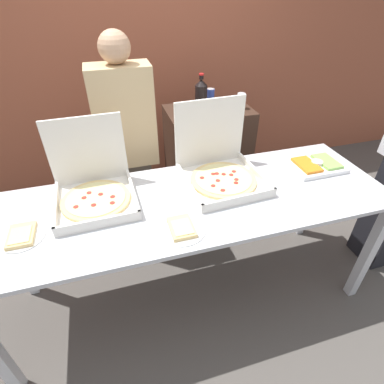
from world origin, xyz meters
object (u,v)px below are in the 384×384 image
(paper_plate_front_right, at_px, (182,228))
(soda_can_colored, at_px, (210,96))
(veggie_tray, at_px, (316,165))
(soda_bottle, at_px, (201,94))
(soda_can_silver, at_px, (241,101))
(paper_plate_front_center, at_px, (22,236))
(pizza_box_near_right, at_px, (94,187))
(pizza_box_near_left, at_px, (220,168))
(person_guest_plaid, at_px, (129,152))

(paper_plate_front_right, relative_size, soda_can_colored, 2.00)
(veggie_tray, bearing_deg, paper_plate_front_right, -162.26)
(soda_bottle, relative_size, soda_can_silver, 2.22)
(paper_plate_front_right, distance_m, veggie_tray, 1.06)
(paper_plate_front_center, bearing_deg, paper_plate_front_right, -12.31)
(pizza_box_near_right, height_order, soda_bottle, pizza_box_near_right)
(pizza_box_near_right, bearing_deg, soda_can_silver, 29.36)
(veggie_tray, bearing_deg, soda_can_silver, 104.35)
(paper_plate_front_center, relative_size, soda_bottle, 0.79)
(paper_plate_front_right, distance_m, soda_can_silver, 1.39)
(pizza_box_near_right, height_order, paper_plate_front_right, pizza_box_near_right)
(paper_plate_front_right, xyz_separation_m, soda_bottle, (0.49, 1.21, 0.26))
(veggie_tray, bearing_deg, soda_bottle, 120.15)
(pizza_box_near_right, relative_size, soda_can_colored, 3.70)
(paper_plate_front_center, distance_m, paper_plate_front_right, 0.78)
(paper_plate_front_center, bearing_deg, pizza_box_near_left, 11.13)
(soda_can_silver, bearing_deg, veggie_tray, -75.65)
(paper_plate_front_center, distance_m, soda_can_silver, 1.85)
(paper_plate_front_right, relative_size, person_guest_plaid, 0.15)
(veggie_tray, xyz_separation_m, soda_can_silver, (-0.20, 0.80, 0.19))
(paper_plate_front_center, bearing_deg, pizza_box_near_right, 32.17)
(soda_bottle, bearing_deg, paper_plate_front_right, -111.98)
(pizza_box_near_right, height_order, paper_plate_front_center, pizza_box_near_right)
(pizza_box_near_left, distance_m, soda_can_colored, 0.96)
(pizza_box_near_right, relative_size, paper_plate_front_center, 2.12)
(paper_plate_front_right, height_order, soda_can_silver, soda_can_silver)
(paper_plate_front_right, bearing_deg, pizza_box_near_left, 47.95)
(soda_bottle, xyz_separation_m, soda_can_colored, (0.11, 0.09, -0.06))
(paper_plate_front_right, distance_m, soda_bottle, 1.33)
(pizza_box_near_left, distance_m, soda_bottle, 0.86)
(soda_can_colored, relative_size, person_guest_plaid, 0.07)
(paper_plate_front_center, relative_size, person_guest_plaid, 0.13)
(pizza_box_near_right, relative_size, paper_plate_front_right, 1.85)
(pizza_box_near_left, height_order, person_guest_plaid, person_guest_plaid)
(paper_plate_front_right, relative_size, veggie_tray, 0.73)
(soda_bottle, bearing_deg, soda_can_silver, -16.40)
(pizza_box_near_left, xyz_separation_m, veggie_tray, (0.66, -0.06, -0.06))
(veggie_tray, bearing_deg, pizza_box_near_left, 174.58)
(soda_bottle, bearing_deg, veggie_tray, -59.85)
(veggie_tray, height_order, soda_bottle, soda_bottle)
(pizza_box_near_right, xyz_separation_m, soda_can_silver, (1.21, 0.73, 0.14))
(pizza_box_near_right, relative_size, soda_bottle, 1.66)
(soda_bottle, bearing_deg, paper_plate_front_center, -140.12)
(soda_can_colored, bearing_deg, paper_plate_front_center, -140.30)
(soda_bottle, height_order, soda_can_silver, soda_bottle)
(soda_can_colored, bearing_deg, pizza_box_near_right, -137.95)
(veggie_tray, bearing_deg, person_guest_plaid, 153.99)
(paper_plate_front_right, bearing_deg, person_guest_plaid, 100.06)
(soda_can_silver, xyz_separation_m, person_guest_plaid, (-0.96, -0.23, -0.21))
(veggie_tray, relative_size, soda_can_colored, 2.74)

